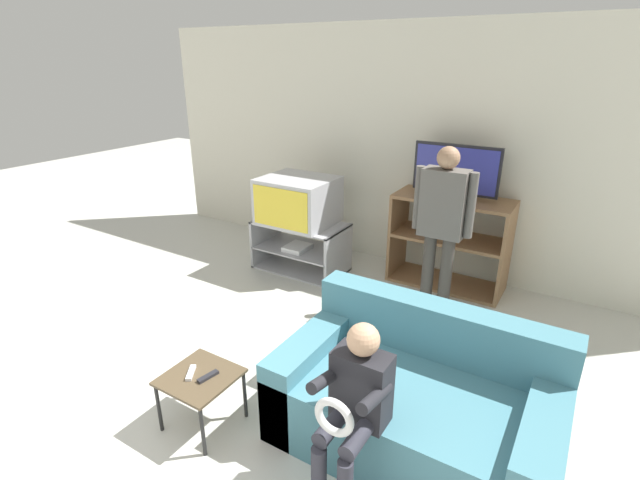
# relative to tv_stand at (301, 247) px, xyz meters

# --- Properties ---
(wall_back) EXTENTS (6.40, 0.06, 2.60)m
(wall_back) POSITION_rel_tv_stand_xyz_m (0.78, 0.81, 1.03)
(wall_back) COLOR silver
(wall_back) RESTS_ON ground_plane
(tv_stand) EXTENTS (1.00, 0.56, 0.55)m
(tv_stand) POSITION_rel_tv_stand_xyz_m (0.00, 0.00, 0.00)
(tv_stand) COLOR #A8A8AD
(tv_stand) RESTS_ON ground_plane
(television_main) EXTENTS (0.76, 0.67, 0.50)m
(television_main) POSITION_rel_tv_stand_xyz_m (-0.03, 0.01, 0.53)
(television_main) COLOR #B2B2B7
(television_main) RESTS_ON tv_stand
(media_shelf) EXTENTS (1.16, 0.50, 0.95)m
(media_shelf) POSITION_rel_tv_stand_xyz_m (1.51, 0.48, 0.22)
(media_shelf) COLOR #8E6642
(media_shelf) RESTS_ON ground_plane
(television_flat) EXTENTS (0.84, 0.20, 0.52)m
(television_flat) POSITION_rel_tv_stand_xyz_m (1.50, 0.50, 0.93)
(television_flat) COLOR black
(television_flat) RESTS_ON media_shelf
(snack_table) EXTENTS (0.43, 0.43, 0.38)m
(snack_table) POSITION_rel_tv_stand_xyz_m (0.80, -2.32, 0.06)
(snack_table) COLOR brown
(snack_table) RESTS_ON ground_plane
(remote_control_black) EXTENTS (0.06, 0.15, 0.02)m
(remote_control_black) POSITION_rel_tv_stand_xyz_m (0.86, -2.31, 0.12)
(remote_control_black) COLOR #232328
(remote_control_black) RESTS_ON snack_table
(remote_control_white) EXTENTS (0.11, 0.14, 0.02)m
(remote_control_white) POSITION_rel_tv_stand_xyz_m (0.74, -2.34, 0.12)
(remote_control_white) COLOR silver
(remote_control_white) RESTS_ON snack_table
(couch) EXTENTS (1.62, 0.94, 0.81)m
(couch) POSITION_rel_tv_stand_xyz_m (2.01, -1.73, 0.01)
(couch) COLOR teal
(couch) RESTS_ON ground_plane
(person_standing_adult) EXTENTS (0.53, 0.20, 1.57)m
(person_standing_adult) POSITION_rel_tv_stand_xyz_m (1.61, -0.18, 0.68)
(person_standing_adult) COLOR #3D3833
(person_standing_adult) RESTS_ON ground_plane
(person_seated_child) EXTENTS (0.33, 0.43, 1.03)m
(person_seated_child) POSITION_rel_tv_stand_xyz_m (1.86, -2.27, 0.34)
(person_seated_child) COLOR #2D2D38
(person_seated_child) RESTS_ON ground_plane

